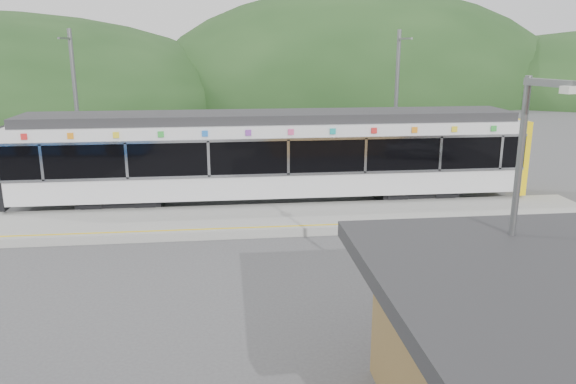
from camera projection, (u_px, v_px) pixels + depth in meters
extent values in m
plane|color=#4C4C4F|center=(253.00, 257.00, 17.34)|extent=(120.00, 120.00, 0.00)
ellipsoid|color=#1E3D19|center=(356.00, 96.00, 70.97)|extent=(52.00, 39.00, 26.00)
cube|color=#9E9E99|center=(248.00, 220.00, 20.47)|extent=(26.00, 3.20, 0.30)
cube|color=yellow|center=(250.00, 227.00, 19.18)|extent=(26.00, 0.10, 0.01)
cube|color=black|center=(123.00, 201.00, 22.48)|extent=(3.20, 2.20, 0.56)
cube|color=black|center=(413.00, 192.00, 23.81)|extent=(3.20, 2.20, 0.56)
cube|color=silver|center=(272.00, 179.00, 22.96)|extent=(20.00, 2.90, 0.92)
cube|color=black|center=(272.00, 150.00, 22.65)|extent=(20.00, 2.96, 1.45)
cube|color=silver|center=(275.00, 175.00, 21.39)|extent=(20.00, 0.05, 0.10)
cube|color=silver|center=(275.00, 140.00, 21.04)|extent=(20.00, 0.05, 0.10)
cube|color=silver|center=(272.00, 127.00, 22.41)|extent=(20.00, 2.90, 0.45)
cube|color=#2D2D30|center=(272.00, 117.00, 22.31)|extent=(19.40, 2.50, 0.36)
cube|color=yellow|center=(509.00, 153.00, 23.85)|extent=(0.24, 2.92, 3.00)
cube|color=black|center=(11.00, 164.00, 21.62)|extent=(0.20, 2.92, 3.00)
cube|color=silver|center=(41.00, 163.00, 20.28)|extent=(0.10, 0.05, 1.35)
cube|color=silver|center=(126.00, 161.00, 20.61)|extent=(0.10, 0.05, 1.35)
cube|color=silver|center=(209.00, 159.00, 20.94)|extent=(0.10, 0.05, 1.35)
cube|color=silver|center=(288.00, 157.00, 21.27)|extent=(0.10, 0.05, 1.35)
cube|color=silver|center=(366.00, 155.00, 21.60)|extent=(0.10, 0.05, 1.35)
cube|color=silver|center=(441.00, 154.00, 21.93)|extent=(0.10, 0.05, 1.35)
cube|color=silver|center=(501.00, 152.00, 22.20)|extent=(0.10, 0.05, 1.35)
cube|color=red|center=(24.00, 137.00, 19.99)|extent=(0.22, 0.04, 0.22)
cube|color=orange|center=(70.00, 136.00, 20.16)|extent=(0.22, 0.04, 0.22)
cube|color=yellow|center=(116.00, 135.00, 20.34)|extent=(0.22, 0.04, 0.22)
cube|color=green|center=(161.00, 134.00, 20.52)|extent=(0.22, 0.04, 0.22)
cube|color=blue|center=(205.00, 134.00, 20.69)|extent=(0.22, 0.04, 0.22)
cube|color=purple|center=(248.00, 133.00, 20.87)|extent=(0.22, 0.04, 0.22)
cube|color=#E54C8C|center=(291.00, 132.00, 21.04)|extent=(0.22, 0.04, 0.22)
cube|color=#19A5A5|center=(333.00, 131.00, 21.22)|extent=(0.22, 0.04, 0.22)
cube|color=red|center=(374.00, 131.00, 21.40)|extent=(0.22, 0.04, 0.22)
cube|color=orange|center=(415.00, 130.00, 21.57)|extent=(0.22, 0.04, 0.22)
cube|color=yellow|center=(455.00, 129.00, 21.75)|extent=(0.22, 0.04, 0.22)
cube|color=green|center=(494.00, 128.00, 21.93)|extent=(0.22, 0.04, 0.22)
cylinder|color=slate|center=(77.00, 114.00, 23.93)|extent=(0.18, 0.18, 7.00)
cube|color=slate|center=(65.00, 38.00, 22.37)|extent=(0.08, 1.80, 0.08)
cylinder|color=slate|center=(396.00, 109.00, 25.47)|extent=(0.18, 0.18, 7.00)
cube|color=slate|center=(405.00, 39.00, 23.91)|extent=(0.08, 1.80, 0.08)
cylinder|color=slate|center=(511.00, 238.00, 10.28)|extent=(0.12, 0.12, 5.86)
cube|color=slate|center=(542.00, 83.00, 9.13)|extent=(0.41, 0.97, 0.12)
cube|color=silver|center=(557.00, 90.00, 8.73)|extent=(0.39, 0.28, 0.12)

